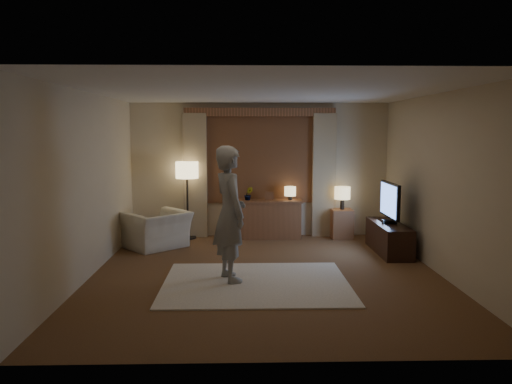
{
  "coord_description": "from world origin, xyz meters",
  "views": [
    {
      "loc": [
        -0.33,
        -6.98,
        2.06
      ],
      "look_at": [
        -0.13,
        0.6,
        1.13
      ],
      "focal_mm": 35.0,
      "sensor_mm": 36.0,
      "label": 1
    }
  ],
  "objects_px": {
    "armchair": "(157,230)",
    "side_table": "(342,224)",
    "tv_stand": "(389,238)",
    "person": "(230,213)",
    "sideboard": "(269,220)"
  },
  "relations": [
    {
      "from": "tv_stand",
      "to": "person",
      "type": "relative_size",
      "value": 0.76
    },
    {
      "from": "sideboard",
      "to": "side_table",
      "type": "distance_m",
      "value": 1.4
    },
    {
      "from": "tv_stand",
      "to": "person",
      "type": "bearing_deg",
      "value": -149.66
    },
    {
      "from": "sideboard",
      "to": "armchair",
      "type": "relative_size",
      "value": 1.21
    },
    {
      "from": "person",
      "to": "armchair",
      "type": "bearing_deg",
      "value": 13.22
    },
    {
      "from": "sideboard",
      "to": "person",
      "type": "relative_size",
      "value": 0.65
    },
    {
      "from": "armchair",
      "to": "side_table",
      "type": "bearing_deg",
      "value": 149.05
    },
    {
      "from": "armchair",
      "to": "person",
      "type": "height_order",
      "value": "person"
    },
    {
      "from": "armchair",
      "to": "side_table",
      "type": "height_order",
      "value": "armchair"
    },
    {
      "from": "sideboard",
      "to": "armchair",
      "type": "distance_m",
      "value": 2.17
    },
    {
      "from": "side_table",
      "to": "tv_stand",
      "type": "relative_size",
      "value": 0.4
    },
    {
      "from": "person",
      "to": "tv_stand",
      "type": "bearing_deg",
      "value": -80.2
    },
    {
      "from": "side_table",
      "to": "person",
      "type": "bearing_deg",
      "value": -127.4
    },
    {
      "from": "sideboard",
      "to": "tv_stand",
      "type": "xyz_separation_m",
      "value": [
        1.97,
        -1.22,
        -0.1
      ]
    },
    {
      "from": "armchair",
      "to": "tv_stand",
      "type": "relative_size",
      "value": 0.71
    }
  ]
}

